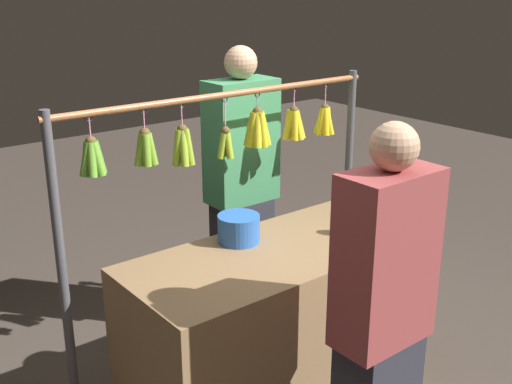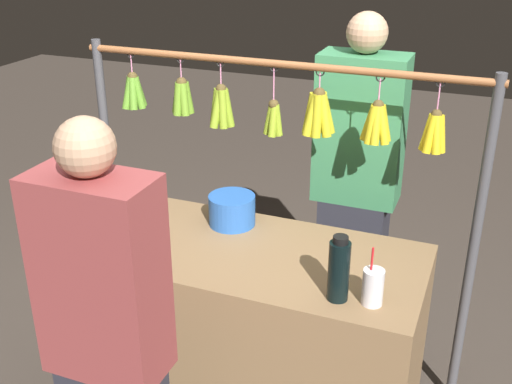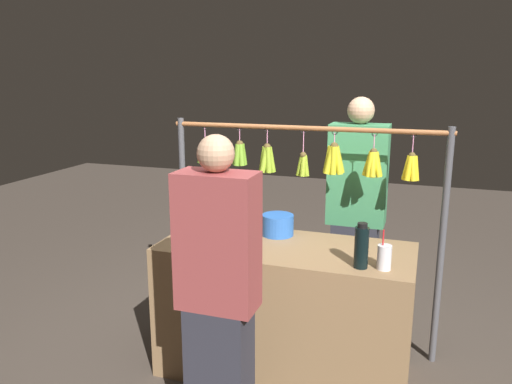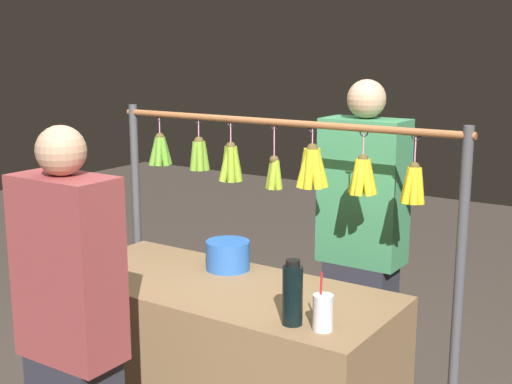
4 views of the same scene
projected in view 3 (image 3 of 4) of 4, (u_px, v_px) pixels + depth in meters
ground_plane at (284, 370)px, 3.26m from camera, size 12.00×12.00×0.00m
market_counter at (285, 310)px, 3.16m from camera, size 1.52×0.66×0.84m
display_rack at (303, 182)px, 3.39m from camera, size 1.85×0.14×1.55m
water_bottle at (361, 247)px, 2.70m from camera, size 0.08×0.08×0.25m
blue_bucket at (278, 225)px, 3.26m from camera, size 0.20×0.20×0.13m
drink_cup at (384, 257)px, 2.69m from camera, size 0.08×0.08×0.22m
vendor_person at (356, 219)px, 3.63m from camera, size 0.40×0.22×1.70m
customer_person at (218, 301)px, 2.45m from camera, size 0.38×0.20×1.59m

